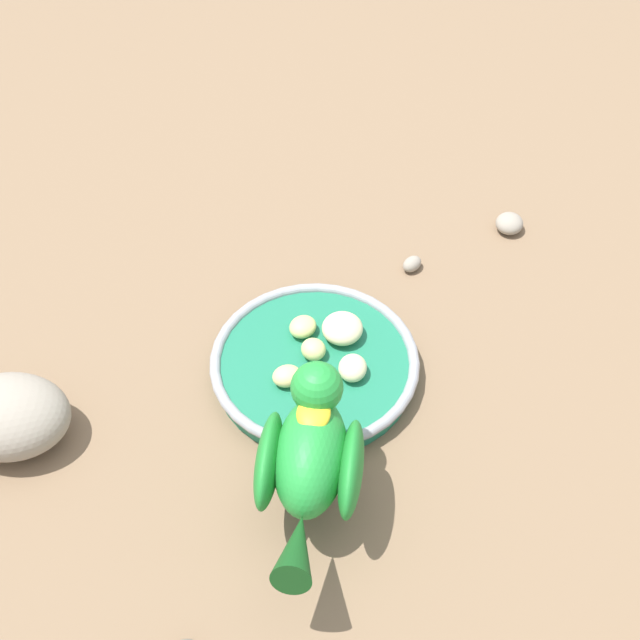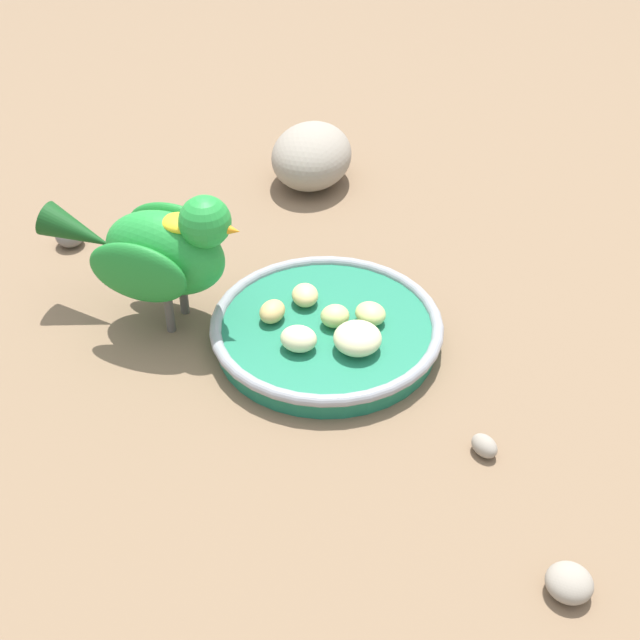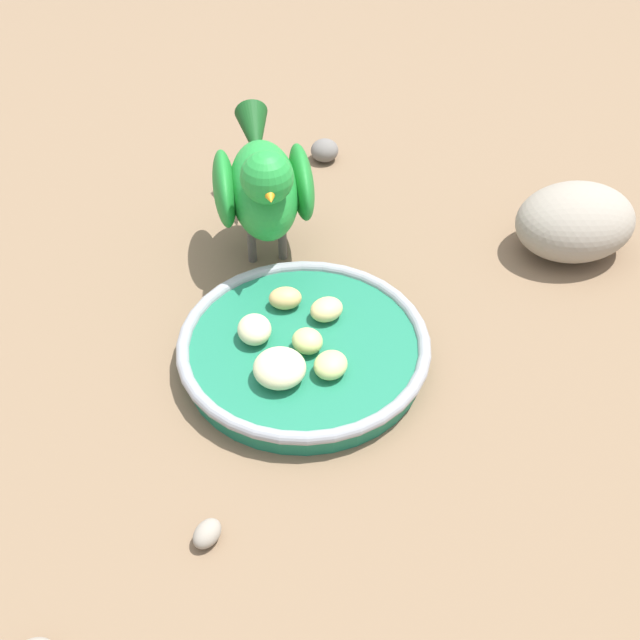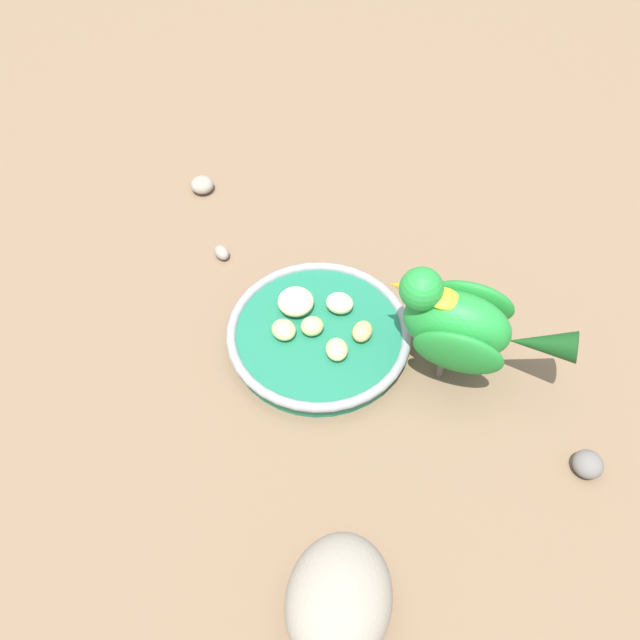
# 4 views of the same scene
# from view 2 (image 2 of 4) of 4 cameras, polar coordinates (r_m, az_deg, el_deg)

# --- Properties ---
(ground_plane) EXTENTS (4.00, 4.00, 0.00)m
(ground_plane) POSITION_cam_2_polar(r_m,az_deg,el_deg) (0.75, 1.56, -1.66)
(ground_plane) COLOR #7A6047
(feeding_bowl) EXTENTS (0.20, 0.20, 0.03)m
(feeding_bowl) POSITION_cam_2_polar(r_m,az_deg,el_deg) (0.75, 0.43, -0.66)
(feeding_bowl) COLOR #1E7251
(feeding_bowl) RESTS_ON ground_plane
(apple_piece_0) EXTENTS (0.03, 0.03, 0.02)m
(apple_piece_0) POSITION_cam_2_polar(r_m,az_deg,el_deg) (0.74, -3.14, 0.56)
(apple_piece_0) COLOR tan
(apple_piece_0) RESTS_ON feeding_bowl
(apple_piece_1) EXTENTS (0.03, 0.03, 0.02)m
(apple_piece_1) POSITION_cam_2_polar(r_m,az_deg,el_deg) (0.76, -0.98, 1.64)
(apple_piece_1) COLOR #E5C67F
(apple_piece_1) RESTS_ON feeding_bowl
(apple_piece_2) EXTENTS (0.03, 0.02, 0.02)m
(apple_piece_2) POSITION_cam_2_polar(r_m,az_deg,el_deg) (0.74, 0.98, 0.26)
(apple_piece_2) COLOR #C6D17A
(apple_piece_2) RESTS_ON feeding_bowl
(apple_piece_3) EXTENTS (0.04, 0.04, 0.02)m
(apple_piece_3) POSITION_cam_2_polar(r_m,az_deg,el_deg) (0.71, -1.40, -1.23)
(apple_piece_3) COLOR beige
(apple_piece_3) RESTS_ON feeding_bowl
(apple_piece_4) EXTENTS (0.03, 0.03, 0.02)m
(apple_piece_4) POSITION_cam_2_polar(r_m,az_deg,el_deg) (0.74, 3.24, 0.53)
(apple_piece_4) COLOR #C6D17A
(apple_piece_4) RESTS_ON feeding_bowl
(apple_piece_5) EXTENTS (0.06, 0.06, 0.02)m
(apple_piece_5) POSITION_cam_2_polar(r_m,az_deg,el_deg) (0.71, 2.43, -1.21)
(apple_piece_5) COLOR beige
(apple_piece_5) RESTS_ON feeding_bowl
(parrot) EXTENTS (0.16, 0.14, 0.13)m
(parrot) POSITION_cam_2_polar(r_m,az_deg,el_deg) (0.75, -10.38, 4.66)
(parrot) COLOR #59544C
(parrot) RESTS_ON ground_plane
(rock_large) EXTENTS (0.13, 0.14, 0.07)m
(rock_large) POSITION_cam_2_polar(r_m,az_deg,el_deg) (0.97, -0.55, 10.68)
(rock_large) COLOR gray
(rock_large) RESTS_ON ground_plane
(pebble_0) EXTENTS (0.03, 0.03, 0.02)m
(pebble_0) POSITION_cam_2_polar(r_m,az_deg,el_deg) (0.91, -16.04, 5.36)
(pebble_0) COLOR slate
(pebble_0) RESTS_ON ground_plane
(pebble_1) EXTENTS (0.02, 0.03, 0.02)m
(pebble_1) POSITION_cam_2_polar(r_m,az_deg,el_deg) (0.67, 10.69, -8.08)
(pebble_1) COLOR gray
(pebble_1) RESTS_ON ground_plane
(pebble_2) EXTENTS (0.04, 0.04, 0.02)m
(pebble_2) POSITION_cam_2_polar(r_m,az_deg,el_deg) (0.60, 15.98, -16.19)
(pebble_2) COLOR gray
(pebble_2) RESTS_ON ground_plane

